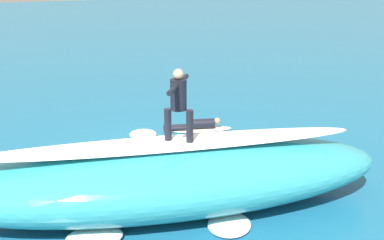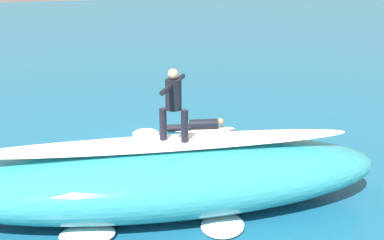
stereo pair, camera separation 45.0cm
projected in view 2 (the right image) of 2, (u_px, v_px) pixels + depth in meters
name	position (u px, v px, depth m)	size (l,w,h in m)	color
ground_plane	(159.00, 161.00, 11.66)	(120.00, 120.00, 0.00)	#196084
wave_crest	(165.00, 177.00, 9.20)	(9.13, 2.59, 1.42)	teal
wave_foam_lip	(164.00, 143.00, 8.96)	(7.76, 0.91, 0.08)	white
surfboard_riding	(174.00, 143.00, 8.99)	(1.80, 0.47, 0.07)	#EAE5C6
surfer_riding	(173.00, 100.00, 8.70)	(0.96, 1.14, 1.48)	black
surfboard_paddling	(204.00, 129.00, 13.86)	(1.95, 0.52, 0.06)	#EAE5C6
surfer_paddling	(199.00, 125.00, 13.79)	(1.73, 0.80, 0.32)	black
foam_patch_near	(146.00, 134.00, 13.37)	(0.81, 0.80, 0.17)	white
foam_patch_mid	(87.00, 234.00, 8.34)	(1.04, 0.73, 0.16)	white
foam_patch_far	(223.00, 225.00, 8.67)	(0.95, 0.84, 0.12)	white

